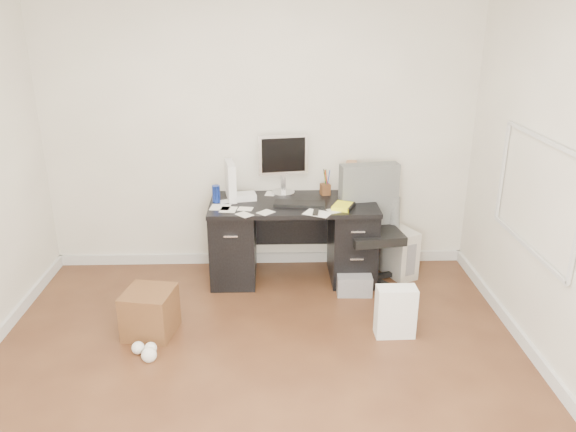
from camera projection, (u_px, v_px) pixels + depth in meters
name	position (u px, v px, depth m)	size (l,w,h in m)	color
ground	(258.00, 388.00, 3.76)	(4.00, 4.00, 0.00)	#412315
room_shell	(258.00, 145.00, 3.21)	(4.02, 4.02, 2.71)	beige
desk	(293.00, 238.00, 5.18)	(1.50, 0.70, 0.75)	black
loose_papers	(271.00, 204.00, 5.00)	(1.10, 0.60, 0.00)	white
lcd_monitor	(283.00, 164.00, 5.18)	(0.46, 0.26, 0.58)	silver
keyboard	(300.00, 204.00, 4.97)	(0.45, 0.15, 0.03)	black
computer_mouse	(343.00, 197.00, 5.09)	(0.07, 0.07, 0.07)	silver
travel_mug	(216.00, 194.00, 5.02)	(0.07, 0.07, 0.16)	#162E99
white_binder	(231.00, 181.00, 5.08)	(0.14, 0.30, 0.34)	silver
magazine_file	(350.00, 179.00, 5.23)	(0.13, 0.25, 0.30)	#A87651
pen_cup	(325.00, 182.00, 5.22)	(0.10, 0.10, 0.25)	#592E19
yellow_book	(343.00, 206.00, 4.89)	(0.16, 0.20, 0.04)	#FDFF1B
paper_remote	(318.00, 212.00, 4.78)	(0.22, 0.18, 0.02)	white
office_chair	(373.00, 228.00, 5.03)	(0.61, 0.61, 1.08)	#494C4A
pc_tower	(396.00, 250.00, 5.33)	(0.21, 0.46, 0.46)	beige
shopping_bag	(396.00, 312.00, 4.31)	(0.30, 0.22, 0.41)	white
wicker_basket	(150.00, 312.00, 4.34)	(0.36, 0.36, 0.36)	#462D15
desk_printer	(354.00, 283.00, 5.01)	(0.31, 0.25, 0.18)	slate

